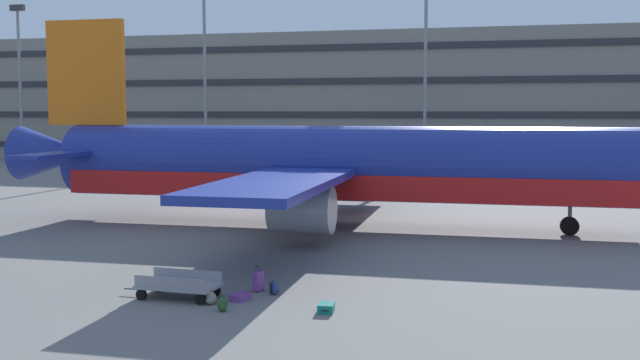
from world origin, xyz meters
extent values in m
plane|color=slate|center=(0.00, 0.00, 0.00)|extent=(600.00, 600.00, 0.00)
cube|color=gray|center=(0.00, 53.27, 7.61)|extent=(171.22, 19.45, 15.22)
cube|color=#2D2D33|center=(0.00, 43.45, 1.90)|extent=(169.51, 0.24, 0.70)
cube|color=#2D2D33|center=(0.00, 43.45, 5.71)|extent=(169.51, 0.24, 0.70)
cube|color=#2D2D33|center=(0.00, 43.45, 9.51)|extent=(169.51, 0.24, 0.70)
cube|color=#2D2D33|center=(0.00, 43.45, 13.32)|extent=(169.51, 0.24, 0.70)
cylinder|color=navy|center=(0.16, -1.11, 3.35)|extent=(30.27, 4.09, 3.89)
cube|color=red|center=(0.16, -1.11, 2.28)|extent=(29.06, 4.00, 1.24)
cone|color=navy|center=(-16.33, -1.22, 3.64)|extent=(4.68, 3.14, 3.11)
cube|color=orange|center=(-14.37, -1.20, 8.21)|extent=(4.67, 0.39, 5.83)
cube|color=navy|center=(-13.99, 2.49, 3.84)|extent=(1.84, 5.84, 0.20)
cube|color=navy|center=(-13.94, -4.89, 3.84)|extent=(1.84, 5.84, 0.20)
cube|color=navy|center=(-0.90, 7.18, 3.06)|extent=(4.48, 12.73, 0.36)
cube|color=navy|center=(-0.79, -9.41, 3.06)|extent=(4.48, 12.73, 0.36)
cylinder|color=#9E9EA3|center=(-0.38, 4.90, 1.69)|extent=(2.79, 2.16, 2.14)
cylinder|color=#9E9EA3|center=(-0.30, -7.12, 1.69)|extent=(2.79, 2.16, 2.14)
cylinder|color=black|center=(11.65, -1.03, 0.45)|extent=(0.90, 0.36, 0.90)
cylinder|color=slate|center=(11.65, -1.03, 1.15)|extent=(0.20, 0.20, 1.41)
cylinder|color=black|center=(-1.06, 0.54, 0.45)|extent=(0.90, 0.36, 0.90)
cylinder|color=slate|center=(-1.06, 0.54, 1.15)|extent=(0.20, 0.20, 1.41)
cylinder|color=black|center=(-1.04, -2.77, 0.45)|extent=(0.90, 0.36, 0.90)
cylinder|color=slate|center=(-1.04, -2.77, 1.15)|extent=(0.20, 0.20, 1.41)
cylinder|color=gray|center=(-47.74, 39.41, 9.04)|extent=(0.36, 0.36, 18.07)
cube|color=#333338|center=(-47.74, 39.41, 18.42)|extent=(1.80, 0.50, 0.70)
cylinder|color=gray|center=(-23.88, 39.41, 11.06)|extent=(0.36, 0.36, 22.12)
cylinder|color=gray|center=(0.90, 39.41, 12.49)|extent=(0.36, 0.36, 24.98)
cube|color=#72388C|center=(0.09, -16.45, 0.11)|extent=(0.61, 0.74, 0.22)
cube|color=black|center=(0.20, -16.13, 0.11)|extent=(0.21, 0.10, 0.02)
cube|color=#147266|center=(3.08, -17.13, 0.13)|extent=(0.52, 0.68, 0.27)
cube|color=black|center=(3.11, -17.46, 0.13)|extent=(0.24, 0.05, 0.02)
cube|color=#72388C|center=(0.30, -15.22, 0.37)|extent=(0.34, 0.43, 0.65)
cylinder|color=#333338|center=(0.28, -15.10, 0.77)|extent=(0.02, 0.02, 0.14)
cylinder|color=#333338|center=(0.20, -15.29, 0.77)|extent=(0.02, 0.02, 0.14)
cube|color=black|center=(0.24, -15.19, 0.84)|extent=(0.10, 0.20, 0.02)
cylinder|color=black|center=(0.44, -15.11, 0.03)|extent=(0.05, 0.04, 0.05)
cylinder|color=black|center=(0.33, -15.39, 0.03)|extent=(0.05, 0.04, 0.05)
cylinder|color=black|center=(0.28, -15.05, 0.03)|extent=(0.05, 0.04, 0.05)
cylinder|color=black|center=(0.17, -15.33, 0.03)|extent=(0.05, 0.04, 0.05)
ellipsoid|color=#264C26|center=(0.01, -17.83, 0.22)|extent=(0.37, 0.34, 0.45)
ellipsoid|color=#264C26|center=(0.06, -17.90, 0.16)|extent=(0.23, 0.20, 0.20)
torus|color=black|center=(0.00, -17.80, 0.46)|extent=(0.07, 0.06, 0.08)
cube|color=black|center=(0.04, -17.71, 0.22)|extent=(0.04, 0.04, 0.38)
cube|color=black|center=(-0.11, -17.81, 0.22)|extent=(0.04, 0.04, 0.38)
ellipsoid|color=gray|center=(-0.63, -17.14, 0.20)|extent=(0.37, 0.26, 0.41)
ellipsoid|color=gray|center=(-0.63, -17.25, 0.14)|extent=(0.26, 0.12, 0.18)
torus|color=black|center=(-0.64, -17.10, 0.42)|extent=(0.08, 0.01, 0.08)
cube|color=black|center=(-0.54, -17.02, 0.20)|extent=(0.04, 0.03, 0.34)
cube|color=black|center=(-0.74, -17.03, 0.20)|extent=(0.04, 0.03, 0.34)
ellipsoid|color=navy|center=(0.95, -15.53, 0.23)|extent=(0.39, 0.41, 0.46)
ellipsoid|color=navy|center=(1.04, -15.47, 0.16)|extent=(0.22, 0.26, 0.21)
torus|color=black|center=(0.92, -15.55, 0.47)|extent=(0.05, 0.08, 0.08)
cube|color=black|center=(0.80, -15.51, 0.23)|extent=(0.04, 0.04, 0.39)
cube|color=black|center=(0.90, -15.67, 0.23)|extent=(0.04, 0.04, 0.39)
cube|color=gray|center=(-1.94, -16.64, 0.42)|extent=(2.67, 1.44, 0.12)
cylinder|color=#4C4C51|center=(-3.59, -16.56, 0.18)|extent=(0.70, 0.09, 0.05)
cube|color=gray|center=(-1.98, -17.26, 0.62)|extent=(2.47, 0.17, 0.40)
cube|color=gray|center=(-1.91, -16.03, 0.62)|extent=(2.47, 0.17, 0.40)
cylinder|color=black|center=(-3.01, -17.14, 0.18)|extent=(0.36, 0.12, 0.36)
cylinder|color=black|center=(-2.95, -16.04, 0.18)|extent=(0.36, 0.12, 0.36)
cylinder|color=black|center=(-0.93, -17.25, 0.18)|extent=(0.36, 0.12, 0.36)
cylinder|color=black|center=(-0.88, -16.15, 0.18)|extent=(0.36, 0.12, 0.36)
camera|label=1|loc=(7.83, -38.01, 6.03)|focal=40.68mm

